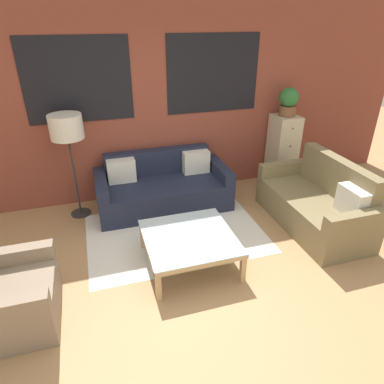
# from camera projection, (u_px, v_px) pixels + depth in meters

# --- Properties ---
(ground_plane) EXTENTS (16.00, 16.00, 0.00)m
(ground_plane) POSITION_uv_depth(u_px,v_px,m) (203.00, 294.00, 3.55)
(ground_plane) COLOR #AD7F51
(wall_back_brick) EXTENTS (8.40, 0.09, 2.80)m
(wall_back_brick) POSITION_uv_depth(u_px,v_px,m) (150.00, 105.00, 4.96)
(wall_back_brick) COLOR brown
(wall_back_brick) RESTS_ON ground_plane
(rug) EXTENTS (2.27, 1.58, 0.00)m
(rug) POSITION_uv_depth(u_px,v_px,m) (175.00, 233.00, 4.53)
(rug) COLOR silver
(rug) RESTS_ON ground_plane
(couch_dark) EXTENTS (1.91, 0.88, 0.78)m
(couch_dark) POSITION_uv_depth(u_px,v_px,m) (163.00, 188.00, 5.08)
(couch_dark) COLOR #1E2338
(couch_dark) RESTS_ON ground_plane
(settee_vintage) EXTENTS (0.80, 1.68, 0.92)m
(settee_vintage) POSITION_uv_depth(u_px,v_px,m) (317.00, 205.00, 4.58)
(settee_vintage) COLOR olive
(settee_vintage) RESTS_ON ground_plane
(armchair_corner) EXTENTS (0.80, 0.86, 0.84)m
(armchair_corner) POSITION_uv_depth(u_px,v_px,m) (5.00, 298.00, 3.11)
(armchair_corner) COLOR #84705B
(armchair_corner) RESTS_ON ground_plane
(coffee_table) EXTENTS (0.99, 0.99, 0.38)m
(coffee_table) POSITION_uv_depth(u_px,v_px,m) (189.00, 240.00, 3.84)
(coffee_table) COLOR silver
(coffee_table) RESTS_ON ground_plane
(floor_lamp) EXTENTS (0.43, 0.43, 1.46)m
(floor_lamp) POSITION_uv_depth(u_px,v_px,m) (67.00, 130.00, 4.39)
(floor_lamp) COLOR #2D2D2D
(floor_lamp) RESTS_ON ground_plane
(drawer_cabinet) EXTENTS (0.39, 0.44, 1.15)m
(drawer_cabinet) POSITION_uv_depth(u_px,v_px,m) (282.00, 150.00, 5.65)
(drawer_cabinet) COLOR #C6B793
(drawer_cabinet) RESTS_ON ground_plane
(potted_plant) EXTENTS (0.30, 0.30, 0.43)m
(potted_plant) POSITION_uv_depth(u_px,v_px,m) (289.00, 101.00, 5.28)
(potted_plant) COLOR brown
(potted_plant) RESTS_ON drawer_cabinet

